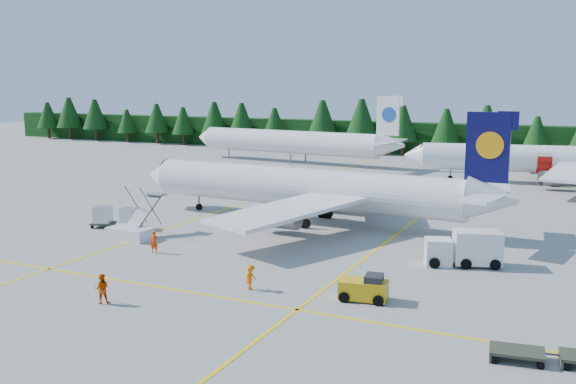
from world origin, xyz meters
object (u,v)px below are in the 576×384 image
at_px(airliner_red, 538,160).
at_px(baggage_tug, 365,288).
at_px(airliner_navy, 295,188).
at_px(service_truck, 463,248).
at_px(airstairs, 132,230).

bearing_deg(airliner_red, baggage_tug, -106.61).
bearing_deg(baggage_tug, airliner_red, 75.30).
bearing_deg(airliner_navy, baggage_tug, -52.11).
bearing_deg(airliner_red, service_truck, -102.79).
distance_m(airliner_red, service_truck, 44.66).
bearing_deg(airliner_navy, service_truck, -23.79).
bearing_deg(airliner_navy, airstairs, -125.24).
bearing_deg(service_truck, baggage_tug, -131.45).
xyz_separation_m(service_truck, baggage_tug, (-4.12, -10.59, -0.53)).
bearing_deg(baggage_tug, airliner_navy, 116.66).
xyz_separation_m(airliner_navy, baggage_tug, (13.77, -19.47, -2.55)).
bearing_deg(service_truck, airstairs, 167.66).
height_order(airliner_navy, baggage_tug, airliner_navy).
xyz_separation_m(airliner_red, airstairs, (-29.53, -48.42, -2.51)).
bearing_deg(baggage_tug, airstairs, 155.45).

